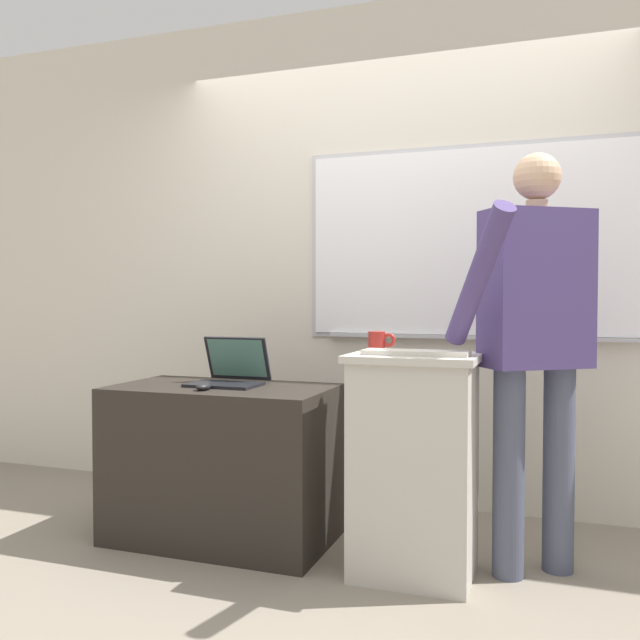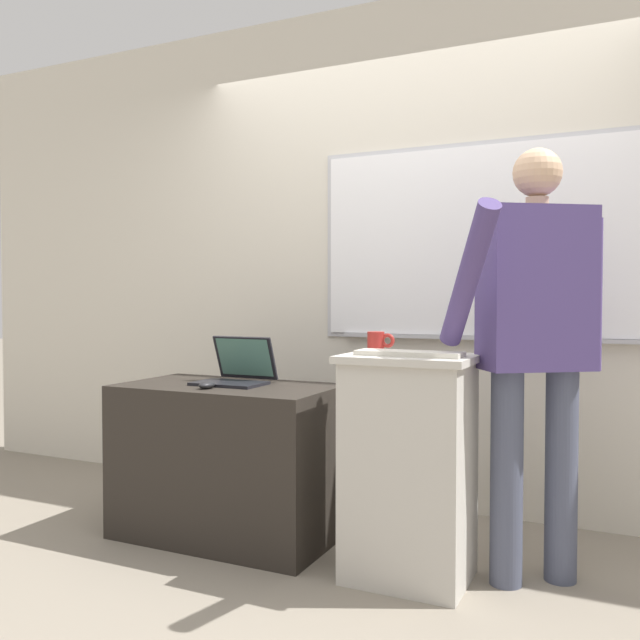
# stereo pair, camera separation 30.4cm
# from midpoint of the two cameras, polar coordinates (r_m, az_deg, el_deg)

# --- Properties ---
(ground_plane) EXTENTS (30.00, 30.00, 0.00)m
(ground_plane) POSITION_cam_midpoint_polar(r_m,az_deg,el_deg) (2.87, -3.36, -22.06)
(ground_plane) COLOR gray
(back_wall) EXTENTS (6.40, 0.17, 2.82)m
(back_wall) POSITION_cam_midpoint_polar(r_m,az_deg,el_deg) (3.86, 4.41, 5.58)
(back_wall) COLOR beige
(back_wall) RESTS_ON ground_plane
(lectern_podium) EXTENTS (0.53, 0.42, 0.93)m
(lectern_podium) POSITION_cam_midpoint_polar(r_m,az_deg,el_deg) (2.89, 4.87, -12.05)
(lectern_podium) COLOR #BCB7AD
(lectern_podium) RESTS_ON ground_plane
(side_desk) EXTENTS (1.05, 0.59, 0.74)m
(side_desk) POSITION_cam_midpoint_polar(r_m,az_deg,el_deg) (3.37, -10.83, -11.76)
(side_desk) COLOR #28231E
(side_desk) RESTS_ON ground_plane
(person_presenter) EXTENTS (0.60, 0.75, 1.76)m
(person_presenter) POSITION_cam_midpoint_polar(r_m,az_deg,el_deg) (2.90, 14.87, -0.89)
(person_presenter) COLOR #474C60
(person_presenter) RESTS_ON ground_plane
(laptop) EXTENTS (0.34, 0.30, 0.23)m
(laptop) POSITION_cam_midpoint_polar(r_m,az_deg,el_deg) (3.35, -10.12, -4.27)
(laptop) COLOR black
(laptop) RESTS_ON side_desk
(wireless_keyboard) EXTENTS (0.43, 0.13, 0.02)m
(wireless_keyboard) POSITION_cam_midpoint_polar(r_m,az_deg,el_deg) (2.76, 4.96, -2.77)
(wireless_keyboard) COLOR beige
(wireless_keyboard) RESTS_ON lectern_podium
(computer_mouse_by_laptop) EXTENTS (0.06, 0.10, 0.03)m
(computer_mouse_by_laptop) POSITION_cam_midpoint_polar(r_m,az_deg,el_deg) (3.17, -12.52, -5.51)
(computer_mouse_by_laptop) COLOR black
(computer_mouse_by_laptop) RESTS_ON side_desk
(coffee_mug) EXTENTS (0.12, 0.08, 0.08)m
(coffee_mug) POSITION_cam_midpoint_polar(r_m,az_deg,el_deg) (3.00, 2.04, -1.77)
(coffee_mug) COLOR maroon
(coffee_mug) RESTS_ON lectern_podium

